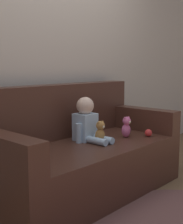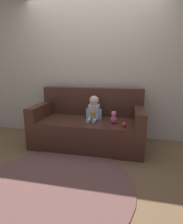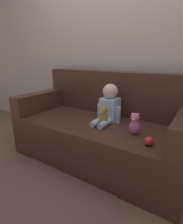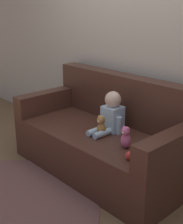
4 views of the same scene
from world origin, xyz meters
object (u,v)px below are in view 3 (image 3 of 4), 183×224
couch (101,129)px  plush_toy_side (135,124)px  person_baby (109,106)px  toy_ball (149,141)px  teddy_bear_brown (103,117)px

couch → plush_toy_side: (0.44, -0.18, 0.22)m
person_baby → plush_toy_side: bearing=-27.2°
couch → person_baby: 0.30m
couch → toy_ball: (0.61, -0.32, 0.16)m
couch → toy_ball: size_ratio=25.97×
person_baby → plush_toy_side: size_ratio=2.01×
couch → toy_ball: 0.71m
teddy_bear_brown → toy_ball: bearing=-19.1°
couch → teddy_bear_brown: size_ratio=9.26×
plush_toy_side → toy_ball: size_ratio=2.81×
couch → plush_toy_side: couch is taller
person_baby → teddy_bear_brown: 0.16m
couch → teddy_bear_brown: bearing=-54.5°
person_baby → toy_ball: size_ratio=5.64×
person_baby → teddy_bear_brown: person_baby is taller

